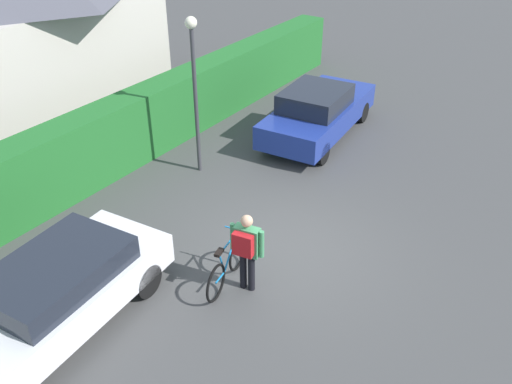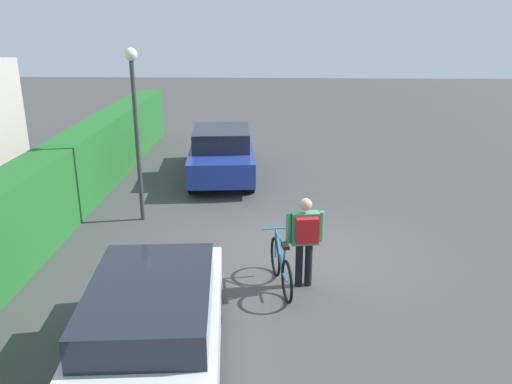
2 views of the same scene
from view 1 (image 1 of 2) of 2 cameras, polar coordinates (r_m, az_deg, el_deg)
The scene contains 8 objects.
ground_plane at distance 11.37m, azimuth 3.09°, elevation -6.01°, with size 60.00×60.00×0.00m, color #424242.
hedge_row at distance 13.99m, azimuth -16.06°, elevation 4.73°, with size 21.36×0.90×1.77m, color #216628.
house_distant at distance 18.04m, azimuth -22.16°, elevation 16.10°, with size 7.25×4.39×5.38m.
parked_car_near at distance 9.78m, azimuth -20.67°, elevation -10.30°, with size 4.69×2.11×1.35m.
parked_car_far at distance 15.69m, azimuth 6.45°, elevation 8.30°, with size 4.60×2.14×1.49m.
bicycle at distance 10.34m, azimuth -3.04°, elevation -7.68°, with size 1.66×0.53×0.96m.
person_rider at distance 9.82m, azimuth -1.02°, elevation -5.70°, with size 0.40×0.65×1.63m.
street_lamp at distance 13.17m, azimuth -6.45°, elevation 12.01°, with size 0.28×0.28×3.89m.
Camera 1 is at (-7.76, -4.52, 6.97)m, focal length 38.48 mm.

